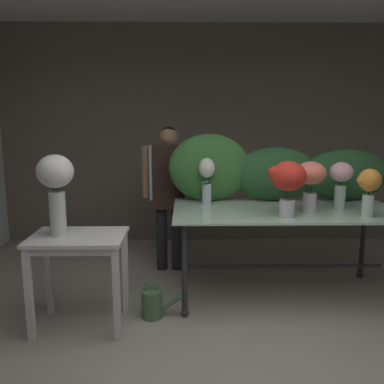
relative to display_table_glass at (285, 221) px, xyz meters
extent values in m
plane|color=#9E9384|center=(-0.51, 0.16, -0.73)|extent=(7.55, 7.55, 0.00)
cube|color=#706656|center=(-0.51, 1.86, 0.70)|extent=(5.80, 0.12, 2.86)
cube|color=#B4D6BB|center=(0.00, 0.00, 0.10)|extent=(2.06, 1.02, 0.02)
cylinder|color=#2D2D33|center=(-0.93, -0.41, -0.32)|extent=(0.05, 0.05, 0.82)
sphere|color=#2D2D33|center=(-0.93, -0.41, -0.70)|extent=(0.07, 0.07, 0.07)
cylinder|color=#2D2D33|center=(-0.93, 0.41, -0.32)|extent=(0.05, 0.05, 0.82)
sphere|color=#2D2D33|center=(-0.93, 0.41, -0.70)|extent=(0.07, 0.07, 0.07)
cylinder|color=#2D2D33|center=(0.93, 0.41, -0.32)|extent=(0.05, 0.05, 0.82)
sphere|color=#2D2D33|center=(0.93, 0.41, -0.70)|extent=(0.07, 0.07, 0.07)
cylinder|color=#2D2D33|center=(0.00, 0.00, -0.44)|extent=(1.86, 0.03, 0.03)
cube|color=white|center=(-1.76, -0.55, 0.02)|extent=(0.73, 0.52, 0.03)
cube|color=white|center=(-1.76, -0.55, -0.03)|extent=(0.67, 0.46, 0.06)
cube|color=white|center=(-2.09, -0.77, -0.36)|extent=(0.05, 0.05, 0.73)
cube|color=white|center=(-1.44, -0.77, -0.36)|extent=(0.05, 0.05, 0.73)
cube|color=white|center=(-2.09, -0.32, -0.36)|extent=(0.05, 0.05, 0.73)
cube|color=white|center=(-1.44, -0.32, -0.36)|extent=(0.05, 0.05, 0.73)
cylinder|color=#232328|center=(-1.18, 0.69, -0.33)|extent=(0.12, 0.12, 0.81)
cylinder|color=#232328|center=(-1.01, 0.69, -0.33)|extent=(0.12, 0.12, 0.81)
cube|color=#B2BCC6|center=(-1.10, 0.69, 0.36)|extent=(0.40, 0.22, 0.57)
cube|color=black|center=(-1.10, 0.58, 0.32)|extent=(0.34, 0.02, 0.69)
cylinder|color=#936B4C|center=(-1.34, 0.69, 0.37)|extent=(0.09, 0.09, 0.55)
cylinder|color=#936B4C|center=(-0.85, 0.69, 0.37)|extent=(0.09, 0.09, 0.55)
sphere|color=#936B4C|center=(-1.10, 0.69, 0.73)|extent=(0.20, 0.20, 0.20)
ellipsoid|color=black|center=(-1.10, 0.71, 0.80)|extent=(0.15, 0.15, 0.09)
ellipsoid|color=#387033|center=(-0.68, 0.39, 0.45)|extent=(0.81, 0.27, 0.67)
ellipsoid|color=#28562D|center=(-0.02, 0.39, 0.38)|extent=(0.86, 0.32, 0.54)
ellipsoid|color=#28562D|center=(0.69, 0.39, 0.37)|extent=(0.88, 0.30, 0.52)
cylinder|color=silver|center=(0.62, -0.31, 0.21)|extent=(0.10, 0.10, 0.19)
cylinder|color=#9EBCB2|center=(0.62, -0.31, 0.15)|extent=(0.09, 0.09, 0.08)
cylinder|color=#477F3D|center=(0.63, -0.31, 0.25)|extent=(0.01, 0.01, 0.25)
cylinder|color=#477F3D|center=(0.62, -0.29, 0.25)|extent=(0.01, 0.01, 0.25)
cylinder|color=#477F3D|center=(0.60, -0.31, 0.25)|extent=(0.01, 0.01, 0.25)
cylinder|color=#477F3D|center=(0.62, -0.33, 0.25)|extent=(0.01, 0.01, 0.25)
ellipsoid|color=orange|center=(0.62, -0.31, 0.43)|extent=(0.19, 0.19, 0.19)
sphere|color=orange|center=(0.54, -0.32, 0.43)|extent=(0.07, 0.07, 0.07)
sphere|color=orange|center=(0.69, -0.28, 0.41)|extent=(0.08, 0.08, 0.08)
ellipsoid|color=#2D6028|center=(0.65, -0.28, 0.32)|extent=(0.11, 0.08, 0.03)
cylinder|color=silver|center=(0.49, 0.00, 0.22)|extent=(0.10, 0.10, 0.22)
cylinder|color=#9EBCB2|center=(0.49, 0.00, 0.16)|extent=(0.09, 0.09, 0.09)
cylinder|color=#2D6028|center=(0.52, 0.00, 0.26)|extent=(0.01, 0.01, 0.28)
cylinder|color=#2D6028|center=(0.49, 0.02, 0.26)|extent=(0.01, 0.01, 0.28)
cylinder|color=#2D6028|center=(0.47, 0.00, 0.26)|extent=(0.01, 0.01, 0.28)
cylinder|color=#2D6028|center=(0.50, -0.02, 0.26)|extent=(0.01, 0.01, 0.28)
ellipsoid|color=#EFB2BC|center=(0.49, 0.00, 0.45)|extent=(0.21, 0.21, 0.18)
ellipsoid|color=#2D6028|center=(0.49, 0.03, 0.35)|extent=(0.09, 0.11, 0.03)
cylinder|color=silver|center=(0.17, -0.14, 0.20)|extent=(0.12, 0.12, 0.18)
cylinder|color=#9EBCB2|center=(0.17, -0.14, 0.15)|extent=(0.11, 0.11, 0.07)
cylinder|color=#28562D|center=(0.19, -0.14, 0.26)|extent=(0.01, 0.01, 0.28)
cylinder|color=#28562D|center=(0.16, -0.12, 0.26)|extent=(0.01, 0.01, 0.28)
cylinder|color=#28562D|center=(0.16, -0.15, 0.26)|extent=(0.01, 0.01, 0.28)
ellipsoid|color=#EF7A60|center=(0.17, -0.14, 0.46)|extent=(0.26, 0.26, 0.20)
sphere|color=#EF7A60|center=(0.06, -0.12, 0.43)|extent=(0.07, 0.07, 0.07)
sphere|color=#EF7A60|center=(0.28, -0.12, 0.43)|extent=(0.07, 0.07, 0.07)
cylinder|color=silver|center=(-0.06, -0.30, 0.19)|extent=(0.13, 0.13, 0.15)
cylinder|color=#9EBCB2|center=(-0.06, -0.30, 0.15)|extent=(0.12, 0.12, 0.06)
cylinder|color=#28562D|center=(-0.04, -0.31, 0.25)|extent=(0.01, 0.01, 0.26)
cylinder|color=#28562D|center=(-0.07, -0.27, 0.25)|extent=(0.01, 0.01, 0.26)
cylinder|color=#28562D|center=(-0.10, -0.30, 0.25)|extent=(0.01, 0.01, 0.26)
cylinder|color=#28562D|center=(-0.06, -0.32, 0.25)|extent=(0.01, 0.01, 0.26)
ellipsoid|color=red|center=(-0.06, -0.30, 0.46)|extent=(0.29, 0.29, 0.25)
sphere|color=red|center=(-0.19, -0.30, 0.49)|extent=(0.10, 0.10, 0.10)
sphere|color=red|center=(0.04, -0.28, 0.48)|extent=(0.09, 0.09, 0.09)
cylinder|color=silver|center=(-0.72, 0.21, 0.21)|extent=(0.09, 0.09, 0.20)
cylinder|color=#9EBCB2|center=(-0.72, 0.21, 0.16)|extent=(0.08, 0.08, 0.09)
cylinder|color=#2D6028|center=(-0.70, 0.21, 0.27)|extent=(0.01, 0.01, 0.29)
cylinder|color=#2D6028|center=(-0.72, 0.22, 0.27)|extent=(0.01, 0.01, 0.29)
cylinder|color=#2D6028|center=(-0.73, 0.21, 0.27)|extent=(0.01, 0.01, 0.29)
cylinder|color=#2D6028|center=(-0.72, 0.19, 0.27)|extent=(0.01, 0.01, 0.29)
ellipsoid|color=white|center=(-0.72, 0.21, 0.47)|extent=(0.16, 0.16, 0.19)
ellipsoid|color=#28562D|center=(-0.73, 0.17, 0.34)|extent=(0.11, 0.09, 0.03)
cylinder|color=silver|center=(-1.91, -0.55, 0.21)|extent=(0.13, 0.13, 0.35)
cylinder|color=#9EBCB2|center=(-1.91, -0.55, 0.11)|extent=(0.12, 0.12, 0.15)
cylinder|color=#2D6028|center=(-1.89, -0.55, 0.25)|extent=(0.01, 0.01, 0.42)
cylinder|color=#2D6028|center=(-1.92, -0.52, 0.25)|extent=(0.01, 0.01, 0.42)
cylinder|color=#2D6028|center=(-1.92, -0.57, 0.25)|extent=(0.01, 0.01, 0.42)
ellipsoid|color=white|center=(-1.91, -0.55, 0.54)|extent=(0.28, 0.28, 0.26)
sphere|color=white|center=(-1.99, -0.56, 0.56)|extent=(0.07, 0.07, 0.07)
sphere|color=white|center=(-1.84, -0.54, 0.51)|extent=(0.07, 0.07, 0.07)
cylinder|color=#4C704C|center=(-1.21, -0.42, -0.61)|extent=(0.18, 0.18, 0.24)
cylinder|color=#4C704C|center=(-1.04, -0.42, -0.60)|extent=(0.18, 0.04, 0.14)
torus|color=#4C704C|center=(-1.21, -0.42, -0.45)|extent=(0.13, 0.02, 0.13)
camera|label=1|loc=(-0.92, -3.59, 0.93)|focal=37.59mm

